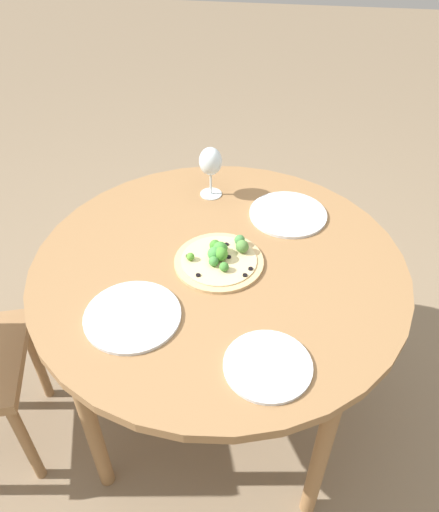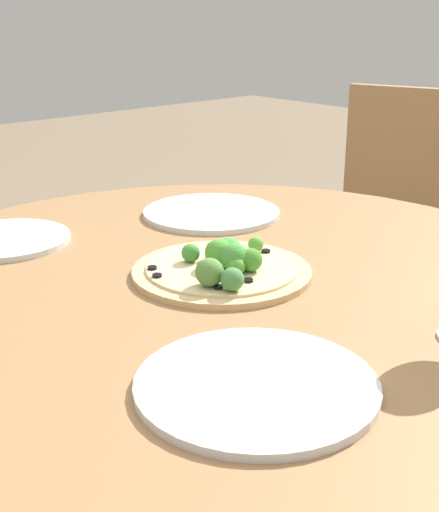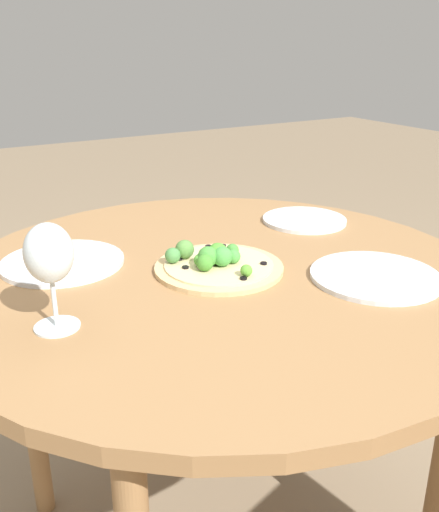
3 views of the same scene
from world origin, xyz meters
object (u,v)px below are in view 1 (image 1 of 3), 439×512
Objects in this scene: plate_near at (268,366)px; plate_far at (288,214)px; plate_side at (132,316)px; pizza at (221,258)px; wine_glass at (211,163)px.

plate_near is 0.63m from plate_far.
plate_near is at bearing 177.42° from plate_far.
plate_side is at bearing 73.00° from plate_near.
plate_side is (-0.25, 0.20, -0.01)m from pizza.
plate_far is 1.00× the size of plate_side.
wine_glass reaches higher than plate_side.
plate_far and plate_side have the same top height.
plate_near is (-0.36, -0.17, -0.01)m from pizza.
plate_far is (0.63, -0.03, 0.00)m from plate_near.
plate_near is 0.84× the size of plate_side.
pizza is 1.03× the size of plate_far.
wine_glass reaches higher than plate_near.
wine_glass is at bearing -11.22° from plate_side.
pizza reaches higher than plate_near.
plate_near is (-0.72, -0.25, -0.12)m from wine_glass.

